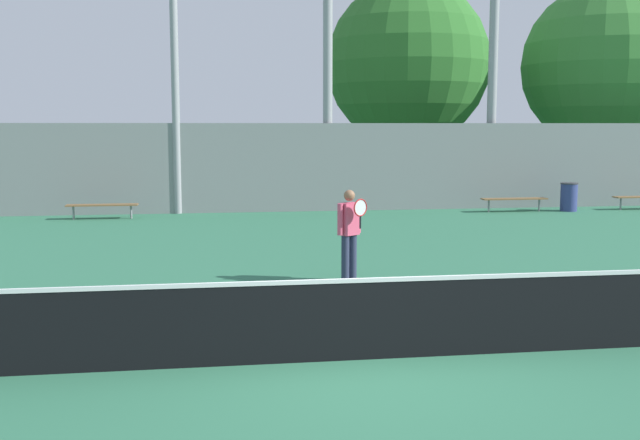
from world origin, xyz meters
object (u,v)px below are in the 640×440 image
trash_bin (569,197)px  tree_green_tall (605,66)px  tennis_net (361,318)px  light_pole_center_back (328,0)px  tennis_player (350,230)px  tree_green_broad (408,64)px  bench_courtside_near (514,199)px  bench_courtside_far (102,206)px  light_pole_far_right (174,15)px  light_pole_near_left (493,48)px

trash_bin → tree_green_tall: (4.24, 5.77, 4.65)m
tennis_net → light_pole_center_back: size_ratio=0.84×
tree_green_tall → tennis_player: bearing=-130.6°
light_pole_center_back → tennis_net: bearing=-97.6°
tennis_net → tree_green_tall: tree_green_tall is taller
light_pole_center_back → tree_green_broad: (4.06, 5.31, -1.53)m
bench_courtside_near → tree_green_tall: tree_green_tall is taller
light_pole_center_back → tree_green_tall: light_pole_center_back is taller
bench_courtside_far → light_pole_far_right: 6.21m
tree_green_broad → tennis_net: bearing=-106.3°
tennis_player → tree_green_broad: 17.89m
tennis_net → tennis_player: tennis_player is taller
light_pole_near_left → trash_bin: light_pole_near_left is taller
tennis_player → light_pole_far_right: light_pole_far_right is taller
light_pole_near_left → tree_green_tall: size_ratio=1.13×
light_pole_center_back → light_pole_near_left: bearing=1.4°
tennis_net → light_pole_center_back: 16.95m
bench_courtside_near → tree_green_tall: (6.07, 5.72, 4.70)m
tennis_net → bench_courtside_near: 16.31m
light_pole_far_right → light_pole_near_left: bearing=2.0°
tennis_player → bench_courtside_near: 12.20m
bench_courtside_far → tree_green_broad: 13.75m
light_pole_far_right → light_pole_center_back: light_pole_center_back is taller
bench_courtside_far → tree_green_broad: size_ratio=0.25×
tennis_net → bench_courtside_near: tennis_net is taller
tennis_player → light_pole_center_back: bearing=50.2°
bench_courtside_near → light_pole_near_left: (-0.26, 1.51, 4.89)m
bench_courtside_near → light_pole_far_right: 12.14m
light_pole_far_right → tree_green_tall: light_pole_far_right is taller
tennis_net → light_pole_near_left: 18.18m
bench_courtside_far → trash_bin: (14.64, -0.06, 0.06)m
bench_courtside_near → light_pole_near_left: bearing=99.7°
light_pole_center_back → bench_courtside_far: bearing=-168.9°
bench_courtside_near → light_pole_far_right: (-10.65, 1.15, 5.71)m
bench_courtside_near → tennis_player: bearing=-126.4°
light_pole_far_right → tree_green_broad: light_pole_far_right is taller
light_pole_center_back → trash_bin: bearing=-10.5°
bench_courtside_far → tennis_player: bearing=-60.4°
bench_courtside_far → light_pole_far_right: (2.16, 1.15, 5.71)m
trash_bin → tree_green_broad: (-3.62, 6.74, 4.72)m
tree_green_tall → tree_green_broad: size_ratio=1.00×
light_pole_far_right → light_pole_center_back: bearing=2.7°
light_pole_center_back → trash_bin: light_pole_center_back is taller
bench_courtside_near → trash_bin: 1.83m
tree_green_tall → tennis_net: bearing=-125.0°
light_pole_far_right → light_pole_center_back: (4.81, 0.22, 0.60)m
tennis_net → tree_green_broad: tree_green_broad is taller
bench_courtside_near → trash_bin: bearing=-1.8°
tree_green_tall → tree_green_broad: bearing=173.0°
tennis_net → bench_courtside_far: bearing=108.9°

